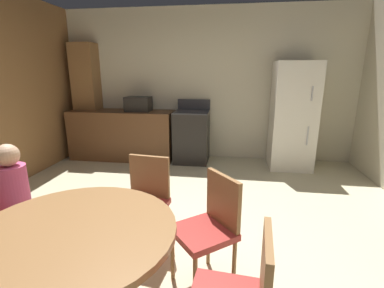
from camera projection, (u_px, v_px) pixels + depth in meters
name	position (u px, v px, depth m)	size (l,w,h in m)	color
ground_plane	(172.00, 258.00, 2.46)	(14.00, 14.00, 0.00)	beige
wall_back	(207.00, 85.00, 5.10)	(5.55, 0.12, 2.70)	beige
kitchen_counter	(123.00, 135.00, 5.16)	(1.90, 0.60, 0.90)	brown
pantry_column	(88.00, 101.00, 5.28)	(0.44, 0.36, 2.10)	olive
oven_range	(192.00, 136.00, 4.98)	(0.60, 0.60, 1.10)	black
refrigerator	(293.00, 116.00, 4.58)	(0.68, 0.68, 1.76)	silver
microwave	(138.00, 104.00, 4.96)	(0.44, 0.32, 0.26)	black
dining_table	(76.00, 254.00, 1.58)	(1.16, 1.16, 0.76)	olive
chair_north	(145.00, 199.00, 2.48)	(0.45, 0.45, 0.87)	olive
chair_northeast	(210.00, 224.00, 2.07)	(0.56, 0.56, 0.87)	olive
person_child	(16.00, 207.00, 2.16)	(0.30, 0.30, 1.09)	#665B51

